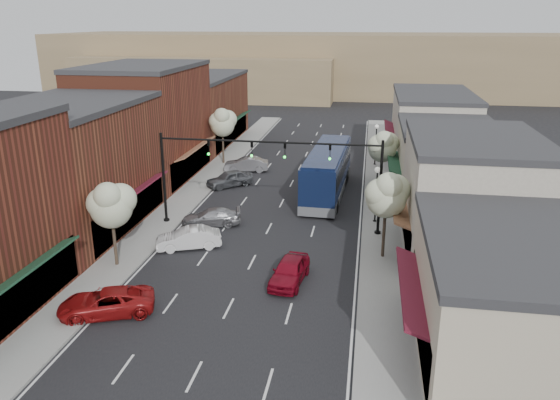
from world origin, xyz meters
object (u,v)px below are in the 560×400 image
at_px(tree_right_far, 383,146).
at_px(tree_left_near, 111,204).
at_px(red_hatchback, 290,271).
at_px(parked_car_d, 230,179).
at_px(signal_mast_left, 193,166).
at_px(tree_right_near, 387,194).
at_px(signal_mast_right, 347,172).
at_px(coach_bus, 327,171).
at_px(tree_left_far, 223,122).
at_px(parked_car_e, 246,164).
at_px(lamp_post_near, 377,186).
at_px(parked_car_b, 188,238).
at_px(lamp_post_far, 376,138).
at_px(parked_car_c, 211,217).
at_px(parked_car_a, 106,302).

bearing_deg(tree_right_far, tree_left_near, -129.69).
distance_m(tree_left_near, red_hatchback, 11.59).
bearing_deg(parked_car_d, red_hatchback, -16.29).
bearing_deg(signal_mast_left, tree_right_near, -16.19).
relative_size(signal_mast_right, coach_bus, 0.61).
xyz_separation_m(tree_left_far, red_hatchback, (11.05, -26.33, -3.86)).
relative_size(tree_right_far, parked_car_e, 1.20).
bearing_deg(tree_right_far, signal_mast_left, -139.46).
distance_m(signal_mast_right, tree_right_far, 12.27).
height_order(lamp_post_near, coach_bus, lamp_post_near).
distance_m(tree_left_far, parked_car_b, 23.03).
distance_m(signal_mast_right, parked_car_d, 15.53).
height_order(tree_right_near, parked_car_d, tree_right_near).
relative_size(tree_right_near, lamp_post_far, 1.34).
xyz_separation_m(lamp_post_near, lamp_post_far, (0.00, 17.50, 0.00)).
distance_m(signal_mast_left, parked_car_c, 4.15).
height_order(tree_right_far, tree_left_far, tree_left_far).
bearing_deg(signal_mast_left, red_hatchback, -44.88).
relative_size(signal_mast_left, lamp_post_near, 1.85).
relative_size(lamp_post_far, parked_car_e, 0.98).
height_order(coach_bus, parked_car_c, coach_bus).
xyz_separation_m(signal_mast_right, parked_car_d, (-11.19, 10.05, -3.87)).
xyz_separation_m(signal_mast_right, tree_left_far, (-13.87, 17.95, -0.02)).
bearing_deg(parked_car_b, parked_car_a, -30.78).
relative_size(lamp_post_far, parked_car_b, 1.01).
xyz_separation_m(tree_left_near, parked_car_d, (2.68, 18.10, -3.47)).
height_order(tree_left_far, lamp_post_near, tree_left_far).
bearing_deg(parked_car_e, lamp_post_near, 36.00).
bearing_deg(parked_car_a, parked_car_d, 157.08).
xyz_separation_m(lamp_post_near, parked_car_d, (-13.37, 7.54, -2.25)).
bearing_deg(tree_right_near, tree_left_far, 127.04).
bearing_deg(coach_bus, tree_left_near, -122.05).
height_order(tree_right_near, tree_left_near, tree_right_near).
height_order(signal_mast_right, lamp_post_far, signal_mast_right).
bearing_deg(lamp_post_far, tree_right_far, -86.12).
distance_m(signal_mast_left, tree_right_near, 14.55).
distance_m(signal_mast_right, red_hatchback, 9.66).
relative_size(tree_left_near, parked_car_d, 1.28).
height_order(tree_right_near, red_hatchback, tree_right_near).
xyz_separation_m(tree_left_far, coach_bus, (11.83, -8.82, -2.49)).
xyz_separation_m(tree_right_far, parked_car_a, (-14.55, -25.56, -3.30)).
height_order(signal_mast_right, parked_car_e, signal_mast_right).
height_order(signal_mast_left, tree_right_near, signal_mast_left).
height_order(signal_mast_left, lamp_post_far, signal_mast_left).
bearing_deg(tree_right_near, red_hatchback, -142.02).
distance_m(signal_mast_left, coach_bus, 13.19).
relative_size(red_hatchback, parked_car_e, 0.97).
relative_size(signal_mast_right, parked_car_e, 1.82).
relative_size(tree_right_near, parked_car_b, 1.36).
distance_m(tree_right_far, red_hatchback, 21.32).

